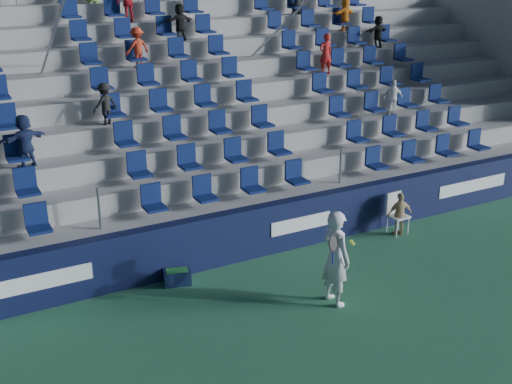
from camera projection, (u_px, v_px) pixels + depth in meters
ground at (318, 324)px, 11.98m from camera, size 70.00×70.00×0.00m
sponsor_wall at (241, 235)px, 14.37m from camera, size 24.00×0.32×1.20m
grandstand at (157, 120)px, 18.03m from camera, size 24.00×8.17×6.63m
tennis_player at (336, 258)px, 12.42m from camera, size 0.69×0.74×1.95m
line_judge_chair at (396, 210)px, 15.78m from camera, size 0.47×0.48×1.03m
line_judge at (400, 214)px, 15.67m from camera, size 0.68×0.41×1.09m
ball_bin at (177, 276)px, 13.42m from camera, size 0.64×0.50×0.32m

